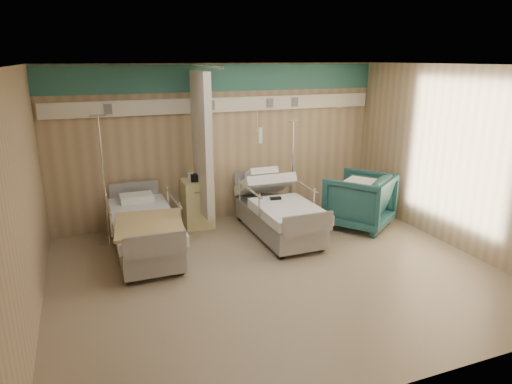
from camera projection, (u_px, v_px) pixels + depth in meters
ground at (276, 273)px, 6.36m from camera, size 6.00×5.00×0.00m
room_walls at (268, 138)px, 6.05m from camera, size 6.04×5.04×2.82m
bed_right at (278, 217)px, 7.64m from camera, size 1.00×2.16×0.63m
bed_left at (145, 235)px, 6.88m from camera, size 1.00×2.16×0.63m
bedside_cabinet at (198, 203)px, 8.02m from camera, size 0.50×0.48×0.85m
visitor_armchair at (360, 201)px, 8.00m from camera, size 1.43×1.44×0.95m
waffle_blanket at (361, 173)px, 7.85m from camera, size 0.78×0.77×0.07m
iv_stand_right at (291, 198)px, 8.49m from camera, size 0.33×0.33×1.83m
iv_stand_left at (108, 217)px, 7.33m from camera, size 0.37×0.37×2.06m
call_remote at (275, 198)px, 7.55m from camera, size 0.19×0.10×0.04m
tan_blanket at (149, 224)px, 6.38m from camera, size 1.04×1.25×0.04m
toiletry_bag at (197, 178)px, 7.81m from camera, size 0.25×0.18×0.13m
white_cup at (191, 177)px, 7.84m from camera, size 0.13×0.13×0.14m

